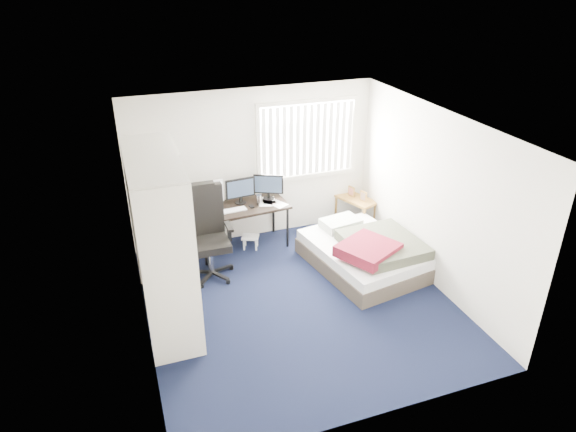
% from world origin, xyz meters
% --- Properties ---
extents(ground, '(4.20, 4.20, 0.00)m').
position_xyz_m(ground, '(0.00, 0.00, 0.00)').
color(ground, black).
rests_on(ground, ground).
extents(room_shell, '(4.20, 4.20, 4.20)m').
position_xyz_m(room_shell, '(0.00, 0.00, 1.51)').
color(room_shell, silver).
rests_on(room_shell, ground).
extents(window_assembly, '(1.72, 0.09, 1.32)m').
position_xyz_m(window_assembly, '(0.90, 2.04, 1.60)').
color(window_assembly, white).
rests_on(window_assembly, ground).
extents(closet, '(0.64, 1.84, 2.22)m').
position_xyz_m(closet, '(-1.67, 0.27, 1.35)').
color(closet, beige).
rests_on(closet, ground).
extents(desk, '(1.55, 0.83, 1.19)m').
position_xyz_m(desk, '(-0.34, 1.76, 0.77)').
color(desk, black).
rests_on(desk, ground).
extents(office_chair, '(0.67, 0.66, 1.39)m').
position_xyz_m(office_chair, '(-0.98, 1.14, 0.54)').
color(office_chair, black).
rests_on(office_chair, ground).
extents(footstool, '(0.33, 0.30, 0.22)m').
position_xyz_m(footstool, '(-0.21, 1.66, 0.17)').
color(footstool, white).
rests_on(footstool, ground).
extents(nightstand, '(0.62, 0.83, 0.69)m').
position_xyz_m(nightstand, '(1.75, 1.85, 0.45)').
color(nightstand, brown).
rests_on(nightstand, ground).
extents(bed, '(1.64, 2.01, 0.60)m').
position_xyz_m(bed, '(1.27, 0.50, 0.26)').
color(bed, '#453C32').
rests_on(bed, ground).
extents(pine_box, '(0.50, 0.42, 0.33)m').
position_xyz_m(pine_box, '(-1.65, 0.43, 0.17)').
color(pine_box, '#A77B53').
rests_on(pine_box, ground).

